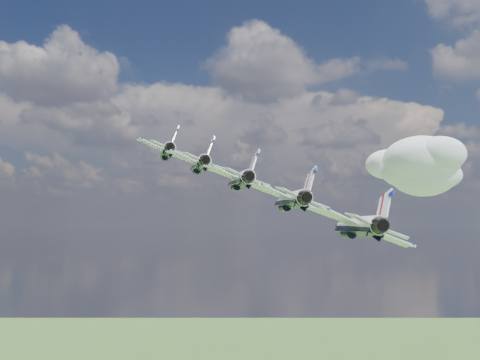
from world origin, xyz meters
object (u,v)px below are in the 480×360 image
(jet_0, at_px, (168,152))
(jet_3, at_px, (291,200))
(jet_1, at_px, (200,164))
(jet_4, at_px, (357,225))
(jet_2, at_px, (240,180))

(jet_0, distance_m, jet_3, 34.70)
(jet_3, bearing_deg, jet_1, 110.65)
(jet_3, height_order, jet_4, jet_3)
(jet_0, relative_size, jet_4, 1.00)
(jet_0, relative_size, jet_3, 1.00)
(jet_0, bearing_deg, jet_1, -69.35)
(jet_0, xyz_separation_m, jet_3, (23.73, -23.80, -8.62))
(jet_0, height_order, jet_3, jet_0)
(jet_3, relative_size, jet_4, 1.00)
(jet_0, xyz_separation_m, jet_1, (7.91, -7.93, -2.87))
(jet_2, bearing_deg, jet_3, -69.35)
(jet_2, height_order, jet_4, jet_2)
(jet_0, xyz_separation_m, jet_4, (31.64, -31.73, -11.50))
(jet_1, bearing_deg, jet_3, -69.35)
(jet_1, xyz_separation_m, jet_3, (15.82, -15.87, -5.75))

